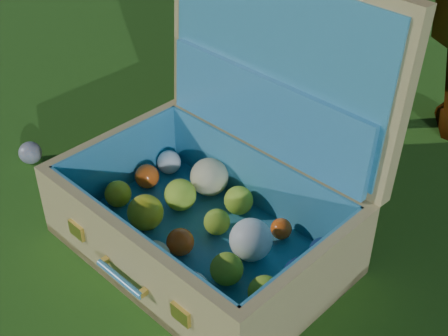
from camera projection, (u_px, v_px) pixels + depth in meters
ground at (196, 205)px, 1.68m from camera, size 60.00×60.00×0.00m
stray_ball at (30, 153)px, 1.82m from camera, size 0.07×0.07×0.07m
suitcase at (226, 178)px, 1.48m from camera, size 0.72×0.58×0.65m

